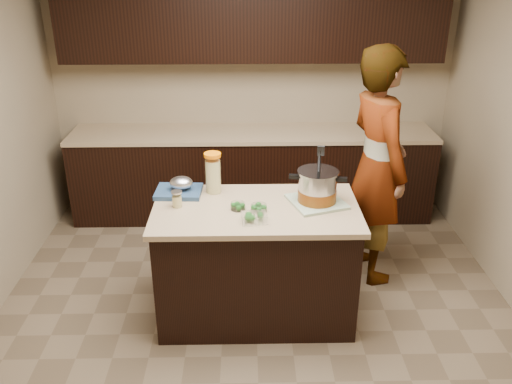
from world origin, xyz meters
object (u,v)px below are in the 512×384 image
stock_pot (317,188)px  person (377,167)px  lemonade_pitcher (213,174)px  island (256,262)px

stock_pot → person: bearing=53.2°
stock_pot → lemonade_pitcher: (-0.75, 0.20, 0.03)m
island → person: person is taller
island → lemonade_pitcher: bearing=139.2°
stock_pot → lemonade_pitcher: size_ratio=1.36×
stock_pot → person: size_ratio=0.21×
island → person: (0.98, 0.58, 0.52)m
stock_pot → person: person is taller
person → lemonade_pitcher: bearing=87.7°
island → lemonade_pitcher: 0.72m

